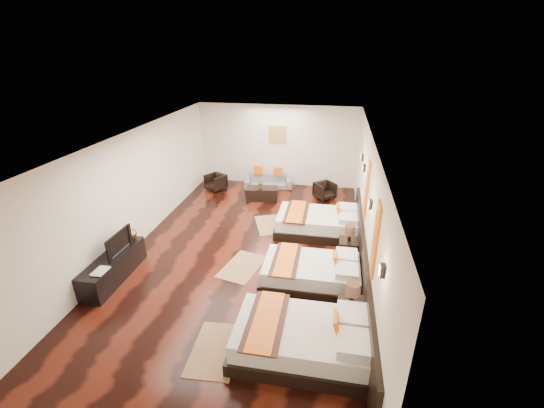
% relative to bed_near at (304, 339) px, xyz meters
% --- Properties ---
extents(floor, '(5.50, 9.50, 0.01)m').
position_rel_bed_near_xyz_m(floor, '(-1.70, 2.84, -0.29)').
color(floor, black).
rests_on(floor, ground).
extents(ceiling, '(5.50, 9.50, 0.01)m').
position_rel_bed_near_xyz_m(ceiling, '(-1.70, 2.84, 2.51)').
color(ceiling, white).
rests_on(ceiling, floor).
extents(back_wall, '(5.50, 0.01, 2.80)m').
position_rel_bed_near_xyz_m(back_wall, '(-1.70, 7.59, 1.11)').
color(back_wall, silver).
rests_on(back_wall, floor).
extents(left_wall, '(0.01, 9.50, 2.80)m').
position_rel_bed_near_xyz_m(left_wall, '(-4.45, 2.84, 1.11)').
color(left_wall, silver).
rests_on(left_wall, floor).
extents(right_wall, '(0.01, 9.50, 2.80)m').
position_rel_bed_near_xyz_m(right_wall, '(1.05, 2.84, 1.11)').
color(right_wall, silver).
rests_on(right_wall, floor).
extents(headboard_panel, '(0.08, 6.60, 0.90)m').
position_rel_bed_near_xyz_m(headboard_panel, '(1.01, 2.04, 0.16)').
color(headboard_panel, black).
rests_on(headboard_panel, floor).
extents(bed_near, '(2.24, 1.41, 0.86)m').
position_rel_bed_near_xyz_m(bed_near, '(0.00, 0.00, 0.00)').
color(bed_near, black).
rests_on(bed_near, floor).
extents(bed_mid, '(2.05, 1.29, 0.78)m').
position_rel_bed_near_xyz_m(bed_mid, '(-0.00, 1.89, -0.02)').
color(bed_mid, black).
rests_on(bed_mid, floor).
extents(bed_far, '(2.21, 1.39, 0.84)m').
position_rel_bed_near_xyz_m(bed_far, '(-0.00, 4.16, -0.00)').
color(bed_far, black).
rests_on(bed_far, floor).
extents(nightstand_a, '(0.45, 0.45, 0.89)m').
position_rel_bed_near_xyz_m(nightstand_a, '(0.75, 0.80, 0.02)').
color(nightstand_a, black).
rests_on(nightstand_a, floor).
extents(nightstand_b, '(0.44, 0.44, 0.87)m').
position_rel_bed_near_xyz_m(nightstand_b, '(0.75, 2.98, 0.01)').
color(nightstand_b, black).
rests_on(nightstand_b, floor).
extents(jute_mat_near, '(0.81, 1.24, 0.01)m').
position_rel_bed_near_xyz_m(jute_mat_near, '(-1.44, -0.20, -0.29)').
color(jute_mat_near, '#907049').
rests_on(jute_mat_near, floor).
extents(jute_mat_mid, '(1.01, 1.34, 0.01)m').
position_rel_bed_near_xyz_m(jute_mat_mid, '(-1.60, 2.20, -0.29)').
color(jute_mat_mid, '#907049').
rests_on(jute_mat_mid, floor).
extents(jute_mat_far, '(1.12, 1.38, 0.01)m').
position_rel_bed_near_xyz_m(jute_mat_far, '(-1.35, 4.34, -0.29)').
color(jute_mat_far, '#907049').
rests_on(jute_mat_far, floor).
extents(tv_console, '(0.50, 1.80, 0.55)m').
position_rel_bed_near_xyz_m(tv_console, '(-4.20, 1.31, -0.02)').
color(tv_console, black).
rests_on(tv_console, floor).
extents(tv, '(0.13, 0.86, 0.49)m').
position_rel_bed_near_xyz_m(tv, '(-4.15, 1.48, 0.50)').
color(tv, black).
rests_on(tv, tv_console).
extents(book, '(0.26, 0.34, 0.03)m').
position_rel_bed_near_xyz_m(book, '(-4.20, 0.76, 0.27)').
color(book, black).
rests_on(book, tv_console).
extents(figurine, '(0.40, 0.40, 0.35)m').
position_rel_bed_near_xyz_m(figurine, '(-4.20, 2.05, 0.43)').
color(figurine, brown).
rests_on(figurine, tv_console).
extents(sofa, '(1.73, 0.94, 0.48)m').
position_rel_bed_near_xyz_m(sofa, '(-1.95, 7.13, -0.05)').
color(sofa, slate).
rests_on(sofa, floor).
extents(armchair_left, '(0.82, 0.82, 0.55)m').
position_rel_bed_near_xyz_m(armchair_left, '(-3.69, 6.62, -0.02)').
color(armchair_left, black).
rests_on(armchair_left, floor).
extents(armchair_right, '(0.83, 0.83, 0.54)m').
position_rel_bed_near_xyz_m(armchair_right, '(0.05, 6.51, -0.02)').
color(armchair_right, black).
rests_on(armchair_right, floor).
extents(coffee_table, '(1.07, 0.65, 0.40)m').
position_rel_bed_near_xyz_m(coffee_table, '(-1.95, 6.08, -0.09)').
color(coffee_table, black).
rests_on(coffee_table, floor).
extents(table_plant, '(0.30, 0.28, 0.29)m').
position_rel_bed_near_xyz_m(table_plant, '(-1.97, 6.03, 0.25)').
color(table_plant, '#2E5C1E').
rests_on(table_plant, coffee_table).
extents(orange_panel_a, '(0.04, 0.40, 1.30)m').
position_rel_bed_near_xyz_m(orange_panel_a, '(1.03, 0.94, 1.41)').
color(orange_panel_a, '#D86014').
rests_on(orange_panel_a, right_wall).
extents(orange_panel_b, '(0.04, 0.40, 1.30)m').
position_rel_bed_near_xyz_m(orange_panel_b, '(1.03, 3.14, 1.41)').
color(orange_panel_b, '#D86014').
rests_on(orange_panel_b, right_wall).
extents(sconce_near, '(0.07, 0.12, 0.18)m').
position_rel_bed_near_xyz_m(sconce_near, '(1.01, -0.16, 1.56)').
color(sconce_near, black).
rests_on(sconce_near, right_wall).
extents(sconce_mid, '(0.07, 0.12, 0.18)m').
position_rel_bed_near_xyz_m(sconce_mid, '(1.01, 2.04, 1.56)').
color(sconce_mid, black).
rests_on(sconce_mid, right_wall).
extents(sconce_far, '(0.07, 0.12, 0.18)m').
position_rel_bed_near_xyz_m(sconce_far, '(1.01, 4.24, 1.56)').
color(sconce_far, black).
rests_on(sconce_far, right_wall).
extents(sconce_lounge, '(0.07, 0.12, 0.18)m').
position_rel_bed_near_xyz_m(sconce_lounge, '(1.01, 5.14, 1.56)').
color(sconce_lounge, black).
rests_on(sconce_lounge, right_wall).
extents(gold_artwork, '(0.60, 0.04, 0.60)m').
position_rel_bed_near_xyz_m(gold_artwork, '(-1.70, 7.57, 1.51)').
color(gold_artwork, '#AD873F').
rests_on(gold_artwork, back_wall).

